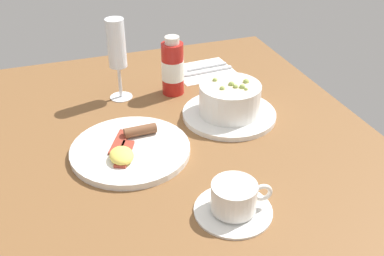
% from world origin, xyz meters
% --- Properties ---
extents(ground_plane, '(1.10, 0.84, 0.03)m').
position_xyz_m(ground_plane, '(0.00, 0.00, -0.01)').
color(ground_plane, brown).
extents(porridge_bowl, '(0.22, 0.22, 0.09)m').
position_xyz_m(porridge_bowl, '(0.09, -0.13, 0.04)').
color(porridge_bowl, white).
rests_on(porridge_bowl, ground_plane).
extents(cutlery_setting, '(0.15, 0.17, 0.01)m').
position_xyz_m(cutlery_setting, '(0.35, -0.16, 0.00)').
color(cutlery_setting, white).
rests_on(cutlery_setting, ground_plane).
extents(coffee_cup, '(0.14, 0.14, 0.06)m').
position_xyz_m(coffee_cup, '(-0.21, -0.01, 0.03)').
color(coffee_cup, white).
rests_on(coffee_cup, ground_plane).
extents(wine_glass, '(0.06, 0.06, 0.21)m').
position_xyz_m(wine_glass, '(0.27, 0.09, 0.13)').
color(wine_glass, white).
rests_on(wine_glass, ground_plane).
extents(sauce_bottle_red, '(0.06, 0.06, 0.15)m').
position_xyz_m(sauce_bottle_red, '(0.25, -0.04, 0.07)').
color(sauce_bottle_red, '#B21E19').
rests_on(sauce_bottle_red, ground_plane).
extents(breakfast_plate, '(0.25, 0.25, 0.04)m').
position_xyz_m(breakfast_plate, '(0.02, 0.12, 0.01)').
color(breakfast_plate, white).
rests_on(breakfast_plate, ground_plane).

